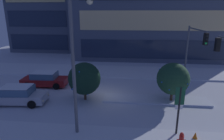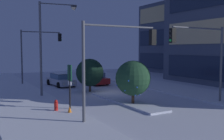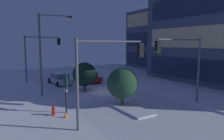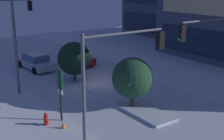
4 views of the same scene
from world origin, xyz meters
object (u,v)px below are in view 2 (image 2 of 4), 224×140
(traffic_light_corner_near_left, at_px, (38,46))
(construction_cone, at_px, (70,110))
(decorated_tree_median, at_px, (90,73))
(decorated_tree_left_of_median, at_px, (133,78))
(fire_hydrant, at_px, (56,106))
(parking_info_sign, at_px, (70,81))
(street_lamp_arched, at_px, (50,36))
(traffic_light_corner_near_right, at_px, (116,51))
(car_far, at_px, (95,78))
(traffic_light_corner_far_right, at_px, (202,49))
(car_near, at_px, (61,80))

(traffic_light_corner_near_left, distance_m, construction_cone, 16.92)
(decorated_tree_median, distance_m, decorated_tree_left_of_median, 7.37)
(fire_hydrant, xyz_separation_m, parking_info_sign, (-0.05, 1.00, 1.62))
(street_lamp_arched, xyz_separation_m, decorated_tree_median, (-0.78, 4.14, -3.49))
(traffic_light_corner_near_right, xyz_separation_m, decorated_tree_median, (-10.26, 2.87, -2.19))
(car_far, xyz_separation_m, traffic_light_corner_near_left, (-3.60, -5.90, 3.87))
(traffic_light_corner_far_right, distance_m, decorated_tree_left_of_median, 5.50)
(street_lamp_arched, bearing_deg, parking_info_sign, -85.74)
(traffic_light_corner_near_right, xyz_separation_m, construction_cone, (-2.50, -2.07, -3.83))
(car_near, distance_m, decorated_tree_median, 5.70)
(fire_hydrant, bearing_deg, traffic_light_corner_far_right, 72.20)
(street_lamp_arched, height_order, decorated_tree_median, street_lamp_arched)
(decorated_tree_left_of_median, height_order, construction_cone, decorated_tree_left_of_median)
(traffic_light_corner_near_left, relative_size, decorated_tree_median, 1.98)
(car_near, distance_m, street_lamp_arched, 8.31)
(car_far, xyz_separation_m, decorated_tree_left_of_median, (12.26, -2.59, 1.35))
(car_far, height_order, traffic_light_corner_near_left, traffic_light_corner_near_left)
(traffic_light_corner_near_right, height_order, fire_hydrant, traffic_light_corner_near_right)
(car_far, distance_m, traffic_light_corner_far_right, 15.44)
(decorated_tree_left_of_median, bearing_deg, decorated_tree_median, -177.97)
(traffic_light_corner_far_right, height_order, traffic_light_corner_near_left, traffic_light_corner_near_left)
(street_lamp_arched, bearing_deg, construction_cone, -88.39)
(traffic_light_corner_near_right, xyz_separation_m, parking_info_sign, (-3.50, -1.67, -2.07))
(car_near, relative_size, street_lamp_arched, 0.58)
(traffic_light_corner_far_right, height_order, decorated_tree_median, traffic_light_corner_far_right)
(decorated_tree_left_of_median, bearing_deg, traffic_light_corner_far_right, 57.91)
(car_near, bearing_deg, decorated_tree_left_of_median, 2.02)
(traffic_light_corner_near_left, distance_m, street_lamp_arched, 9.37)
(construction_cone, bearing_deg, traffic_light_corner_far_right, 76.44)
(car_near, distance_m, fire_hydrant, 12.98)
(street_lamp_arched, xyz_separation_m, parking_info_sign, (5.98, -0.41, -3.37))
(street_lamp_arched, distance_m, decorated_tree_median, 5.47)
(traffic_light_corner_near_left, bearing_deg, decorated_tree_left_of_median, -78.20)
(traffic_light_corner_near_right, xyz_separation_m, street_lamp_arched, (-9.48, -1.27, 1.31))
(traffic_light_corner_near_right, xyz_separation_m, decorated_tree_left_of_median, (-2.89, 3.13, -2.05))
(car_near, xyz_separation_m, traffic_light_corner_near_right, (15.69, -1.63, 3.40))
(car_far, relative_size, fire_hydrant, 5.36)
(car_near, bearing_deg, car_far, 77.75)
(car_far, distance_m, traffic_light_corner_near_right, 16.55)
(traffic_light_corner_far_right, xyz_separation_m, traffic_light_corner_near_left, (-18.54, -7.59, 0.35))
(traffic_light_corner_near_right, distance_m, construction_cone, 5.02)
(car_near, xyz_separation_m, parking_info_sign, (12.20, -3.30, 1.33))
(traffic_light_corner_far_right, xyz_separation_m, decorated_tree_median, (-10.05, -4.54, -2.31))
(street_lamp_arched, bearing_deg, car_near, 73.15)
(traffic_light_corner_near_right, bearing_deg, parking_info_sign, 115.57)
(parking_info_sign, relative_size, construction_cone, 5.78)
(decorated_tree_median, relative_size, decorated_tree_left_of_median, 0.97)
(construction_cone, bearing_deg, decorated_tree_left_of_median, 94.37)
(car_far, xyz_separation_m, traffic_light_corner_far_right, (14.94, 1.69, 3.52))
(traffic_light_corner_near_left, height_order, street_lamp_arched, street_lamp_arched)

